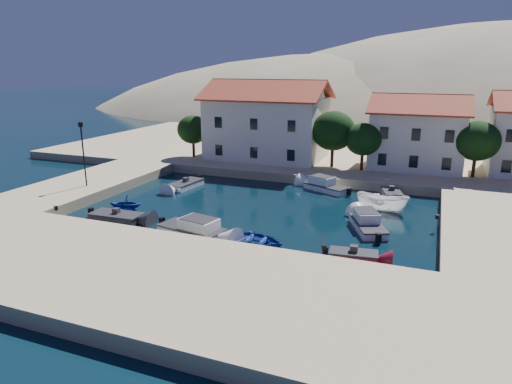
% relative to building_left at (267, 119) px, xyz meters
% --- Properties ---
extents(ground, '(400.00, 400.00, 0.00)m').
position_rel_building_left_xyz_m(ground, '(6.00, -28.00, -5.94)').
color(ground, black).
rests_on(ground, ground).
extents(quay_south, '(52.00, 12.00, 1.00)m').
position_rel_building_left_xyz_m(quay_south, '(6.00, -34.00, -5.44)').
color(quay_south, '#C7B188').
rests_on(quay_south, ground).
extents(quay_west, '(8.00, 20.00, 1.00)m').
position_rel_building_left_xyz_m(quay_west, '(-13.00, -18.00, -5.44)').
color(quay_west, '#C7B188').
rests_on(quay_west, ground).
extents(quay_north, '(80.00, 36.00, 1.00)m').
position_rel_building_left_xyz_m(quay_north, '(8.00, 10.00, -5.44)').
color(quay_north, '#C7B188').
rests_on(quay_north, ground).
extents(hills, '(254.00, 176.00, 99.00)m').
position_rel_building_left_xyz_m(hills, '(26.64, 95.62, -29.34)').
color(hills, gray).
rests_on(hills, ground).
extents(building_left, '(14.70, 9.45, 9.70)m').
position_rel_building_left_xyz_m(building_left, '(0.00, 0.00, 0.00)').
color(building_left, white).
rests_on(building_left, quay_north).
extents(building_mid, '(10.50, 8.40, 8.30)m').
position_rel_building_left_xyz_m(building_mid, '(18.00, 1.00, -0.71)').
color(building_mid, white).
rests_on(building_mid, quay_north).
extents(trees, '(37.30, 5.30, 6.45)m').
position_rel_building_left_xyz_m(trees, '(10.51, -2.54, -1.10)').
color(trees, '#382314').
rests_on(trees, quay_north).
extents(lamppost, '(0.35, 0.25, 6.22)m').
position_rel_building_left_xyz_m(lamppost, '(-11.50, -20.00, -1.18)').
color(lamppost, black).
rests_on(lamppost, quay_west).
extents(bollards, '(29.36, 9.56, 0.30)m').
position_rel_building_left_xyz_m(bollards, '(8.80, -24.13, -4.79)').
color(bollards, black).
rests_on(bollards, ground).
extents(motorboat_grey_sw, '(4.45, 2.12, 1.25)m').
position_rel_building_left_xyz_m(motorboat_grey_sw, '(-3.99, -25.08, -5.64)').
color(motorboat_grey_sw, '#2E2E32').
rests_on(motorboat_grey_sw, ground).
extents(cabin_cruiser_south, '(5.62, 3.26, 1.60)m').
position_rel_building_left_xyz_m(cabin_cruiser_south, '(3.45, -25.69, -5.46)').
color(cabin_cruiser_south, white).
rests_on(cabin_cruiser_south, ground).
extents(rowboat_south, '(5.00, 3.63, 1.02)m').
position_rel_building_left_xyz_m(rowboat_south, '(8.42, -25.89, -5.94)').
color(rowboat_south, navy).
rests_on(rowboat_south, ground).
extents(motorboat_red_se, '(3.32, 1.82, 1.25)m').
position_rel_building_left_xyz_m(motorboat_red_se, '(15.72, -25.92, -5.64)').
color(motorboat_red_se, maroon).
rests_on(motorboat_red_se, ground).
extents(cabin_cruiser_east, '(3.67, 5.15, 1.60)m').
position_rel_building_left_xyz_m(cabin_cruiser_east, '(15.76, -19.77, -5.46)').
color(cabin_cruiser_east, white).
rests_on(cabin_cruiser_east, ground).
extents(boat_east, '(4.91, 2.48, 1.81)m').
position_rel_building_left_xyz_m(boat_east, '(16.16, -14.37, -5.94)').
color(boat_east, white).
rests_on(boat_east, ground).
extents(motorboat_white_ne, '(2.56, 3.87, 1.25)m').
position_rel_building_left_xyz_m(motorboat_white_ne, '(16.46, -9.16, -5.64)').
color(motorboat_white_ne, white).
rests_on(motorboat_white_ne, ground).
extents(rowboat_west, '(3.41, 3.15, 1.48)m').
position_rel_building_left_xyz_m(rowboat_west, '(-5.09, -22.42, -5.94)').
color(rowboat_west, navy).
rests_on(rowboat_west, ground).
extents(motorboat_white_west, '(2.32, 4.44, 1.25)m').
position_rel_building_left_xyz_m(motorboat_white_west, '(-4.05, -13.66, -5.64)').
color(motorboat_white_west, white).
rests_on(motorboat_white_west, ground).
extents(cabin_cruiser_north, '(5.09, 3.78, 1.60)m').
position_rel_building_left_xyz_m(cabin_cruiser_north, '(10.08, -9.52, -5.46)').
color(cabin_cruiser_north, white).
rests_on(cabin_cruiser_north, ground).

